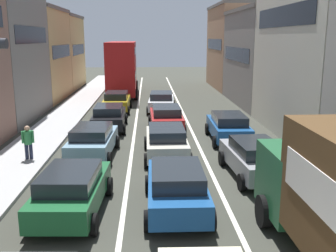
% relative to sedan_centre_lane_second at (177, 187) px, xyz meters
% --- Properties ---
extents(sidewalk_left, '(2.60, 64.00, 0.14)m').
position_rel_sedan_centre_lane_second_xyz_m(sidewalk_left, '(-6.71, 13.29, -0.73)').
color(sidewalk_left, '#A6A6A6').
rests_on(sidewalk_left, ground).
extents(lane_stripe_left, '(0.16, 60.00, 0.01)m').
position_rel_sedan_centre_lane_second_xyz_m(lane_stripe_left, '(-1.71, 13.29, -0.79)').
color(lane_stripe_left, silver).
rests_on(lane_stripe_left, ground).
extents(lane_stripe_right, '(0.16, 60.00, 0.01)m').
position_rel_sedan_centre_lane_second_xyz_m(lane_stripe_right, '(1.69, 13.29, -0.79)').
color(lane_stripe_right, silver).
rests_on(lane_stripe_right, ground).
extents(building_row_right, '(7.20, 43.90, 12.24)m').
position_rel_sedan_centre_lane_second_xyz_m(building_row_right, '(9.89, 13.99, 4.29)').
color(building_row_right, '#9E7556').
rests_on(building_row_right, ground).
extents(sedan_centre_lane_second, '(2.09, 4.31, 1.49)m').
position_rel_sedan_centre_lane_second_xyz_m(sedan_centre_lane_second, '(0.00, 0.00, 0.00)').
color(sedan_centre_lane_second, '#194C8C').
rests_on(sedan_centre_lane_second, ground).
extents(wagon_left_lane_second, '(2.24, 4.39, 1.49)m').
position_rel_sedan_centre_lane_second_xyz_m(wagon_left_lane_second, '(-3.30, -0.08, 0.00)').
color(wagon_left_lane_second, '#19592D').
rests_on(wagon_left_lane_second, ground).
extents(hatchback_centre_lane_third, '(2.08, 4.31, 1.49)m').
position_rel_sedan_centre_lane_second_xyz_m(hatchback_centre_lane_third, '(-0.07, 5.70, 0.00)').
color(hatchback_centre_lane_third, beige).
rests_on(hatchback_centre_lane_third, ground).
extents(sedan_left_lane_third, '(2.22, 4.38, 1.49)m').
position_rel_sedan_centre_lane_second_xyz_m(sedan_left_lane_third, '(-3.47, 6.01, 0.00)').
color(sedan_left_lane_third, '#759EB7').
rests_on(sedan_left_lane_third, ground).
extents(coupe_centre_lane_fourth, '(2.14, 4.34, 1.49)m').
position_rel_sedan_centre_lane_second_xyz_m(coupe_centre_lane_fourth, '(0.18, 11.20, 0.00)').
color(coupe_centre_lane_fourth, '#A51E1E').
rests_on(coupe_centre_lane_fourth, ground).
extents(sedan_left_lane_fourth, '(2.12, 4.33, 1.49)m').
position_rel_sedan_centre_lane_second_xyz_m(sedan_left_lane_fourth, '(-3.25, 11.66, 0.00)').
color(sedan_left_lane_fourth, black).
rests_on(sedan_left_lane_fourth, ground).
extents(sedan_centre_lane_fifth, '(2.26, 4.39, 1.49)m').
position_rel_sedan_centre_lane_second_xyz_m(sedan_centre_lane_fifth, '(0.10, 17.33, 0.00)').
color(sedan_centre_lane_fifth, silver).
rests_on(sedan_centre_lane_fifth, ground).
extents(sedan_left_lane_fifth, '(2.10, 4.32, 1.49)m').
position_rel_sedan_centre_lane_second_xyz_m(sedan_left_lane_fifth, '(-3.24, 17.64, 0.00)').
color(sedan_left_lane_fifth, '#B29319').
rests_on(sedan_left_lane_fifth, ground).
extents(sedan_right_lane_behind_truck, '(2.28, 4.40, 1.49)m').
position_rel_sedan_centre_lane_second_xyz_m(sedan_right_lane_behind_truck, '(3.33, 2.99, 0.00)').
color(sedan_right_lane_behind_truck, gray).
rests_on(sedan_right_lane_behind_truck, ground).
extents(wagon_right_lane_far, '(2.12, 4.33, 1.49)m').
position_rel_sedan_centre_lane_second_xyz_m(wagon_right_lane_far, '(3.40, 8.58, 0.00)').
color(wagon_right_lane_far, '#194C8C').
rests_on(wagon_right_lane_far, ground).
extents(bus_mid_queue_primary, '(2.94, 10.54, 5.06)m').
position_rel_sedan_centre_lane_second_xyz_m(bus_mid_queue_primary, '(-3.31, 26.27, 2.03)').
color(bus_mid_queue_primary, '#B21919').
rests_on(bus_mid_queue_primary, ground).
extents(pedestrian_near_kerb, '(0.53, 0.34, 1.66)m').
position_rel_sedan_centre_lane_second_xyz_m(pedestrian_near_kerb, '(-6.24, 5.40, 0.15)').
color(pedestrian_near_kerb, '#262D47').
rests_on(pedestrian_near_kerb, ground).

